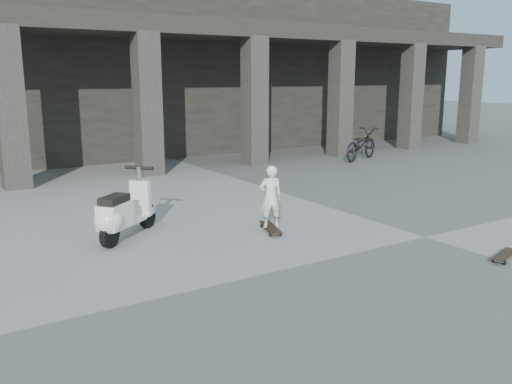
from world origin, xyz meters
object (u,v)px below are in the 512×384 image
child (271,197)px  scooter (120,215)px  longboard (271,228)px  skateboard_spare (504,255)px  bicycle (361,144)px

child → scooter: 2.67m
longboard → scooter: bearing=89.8°
skateboard_spare → bicycle: bicycle is taller
longboard → bicycle: bicycle is taller
longboard → child: size_ratio=0.80×
longboard → bicycle: 9.25m
child → scooter: (-2.52, 0.86, -0.18)m
scooter → bicycle: (9.92, 4.68, 0.05)m
longboard → child: bearing=52.2°
longboard → skateboard_spare: 3.91m
scooter → longboard: bearing=-58.7°
bicycle → child: bearing=106.1°
scooter → child: bearing=-58.7°
child → skateboard_spare: bearing=145.5°
longboard → scooter: 2.70m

